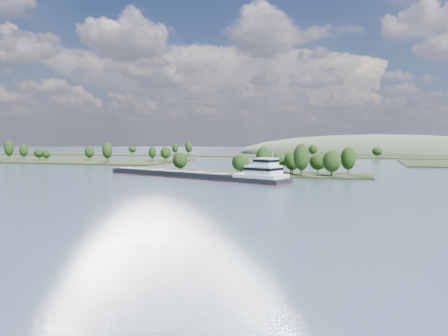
% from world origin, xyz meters
% --- Properties ---
extents(ground, '(1800.00, 1800.00, 0.00)m').
position_xyz_m(ground, '(0.00, 120.00, 0.00)').
color(ground, '#374860').
rests_on(ground, ground).
extents(tree_island, '(100.00, 30.57, 15.03)m').
position_xyz_m(tree_island, '(6.78, 178.81, 3.88)').
color(tree_island, black).
rests_on(tree_island, ground).
extents(left_bank, '(300.00, 80.00, 16.11)m').
position_xyz_m(left_bank, '(-228.43, 260.01, 0.93)').
color(left_bank, black).
rests_on(left_bank, ground).
extents(back_shoreline, '(900.00, 60.00, 15.04)m').
position_xyz_m(back_shoreline, '(9.14, 399.88, 0.69)').
color(back_shoreline, black).
rests_on(back_shoreline, ground).
extents(hill_west, '(320.00, 160.00, 44.00)m').
position_xyz_m(hill_west, '(60.00, 500.00, 0.00)').
color(hill_west, '#46573C').
rests_on(hill_west, ground).
extents(cargo_barge, '(91.47, 44.39, 12.70)m').
position_xyz_m(cargo_barge, '(-18.73, 152.95, 1.60)').
color(cargo_barge, black).
rests_on(cargo_barge, ground).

